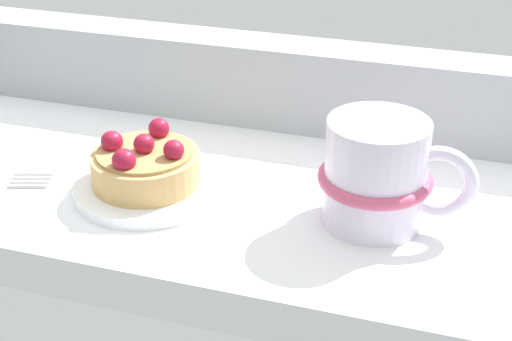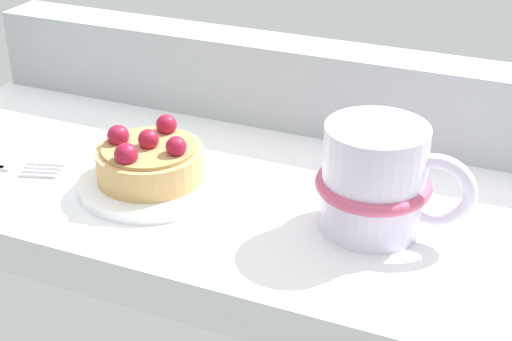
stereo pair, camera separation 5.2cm
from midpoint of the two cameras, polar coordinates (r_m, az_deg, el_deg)
ground_plane at (r=67.44cm, az=1.96°, el=-2.18°), size 70.14×31.38×3.76cm
window_rail_back at (r=75.87cm, az=5.64°, el=6.35°), size 68.73×5.41×8.36cm
dessert_plate at (r=65.41cm, az=-5.60°, el=-0.97°), size 12.43×12.43×1.01cm
raspberry_tart at (r=64.36cm, az=-5.72°, el=0.77°), size 9.13×9.13×4.50cm
coffee_mug at (r=58.86cm, az=11.61°, el=-0.73°), size 12.28×9.00×8.67cm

